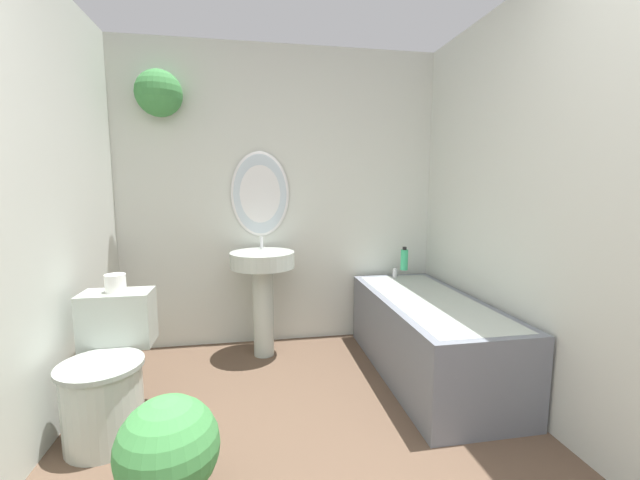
# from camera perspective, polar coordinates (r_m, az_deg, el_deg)

# --- Properties ---
(wall_back) EXTENTS (2.67, 0.33, 2.40)m
(wall_back) POSITION_cam_1_polar(r_m,az_deg,el_deg) (3.24, -7.06, 7.26)
(wall_back) COLOR silver
(wall_back) RESTS_ON ground_plane
(wall_right) EXTENTS (0.06, 2.81, 2.40)m
(wall_right) POSITION_cam_1_polar(r_m,az_deg,el_deg) (2.44, 29.86, 4.51)
(wall_right) COLOR silver
(wall_right) RESTS_ON ground_plane
(toilet) EXTENTS (0.41, 0.61, 0.71)m
(toilet) POSITION_cam_1_polar(r_m,az_deg,el_deg) (2.43, -28.46, -16.99)
(toilet) COLOR #B2BCB2
(toilet) RESTS_ON ground_plane
(pedestal_sink) EXTENTS (0.48, 0.48, 0.91)m
(pedestal_sink) POSITION_cam_1_polar(r_m,az_deg,el_deg) (3.02, -8.32, -5.74)
(pedestal_sink) COLOR #B2BCB2
(pedestal_sink) RESTS_ON ground_plane
(bathtub) EXTENTS (0.66, 1.50, 0.62)m
(bathtub) POSITION_cam_1_polar(r_m,az_deg,el_deg) (2.88, 15.40, -13.14)
(bathtub) COLOR slate
(bathtub) RESTS_ON ground_plane
(shampoo_bottle) EXTENTS (0.06, 0.06, 0.19)m
(shampoo_bottle) POSITION_cam_1_polar(r_m,az_deg,el_deg) (3.29, 12.16, -2.77)
(shampoo_bottle) COLOR #38B275
(shampoo_bottle) RESTS_ON bathtub
(potted_plant) EXTENTS (0.40, 0.40, 0.49)m
(potted_plant) POSITION_cam_1_polar(r_m,az_deg,el_deg) (1.83, -21.19, -26.89)
(potted_plant) COLOR #47474C
(potted_plant) RESTS_ON ground_plane
(toilet_paper_roll) EXTENTS (0.11, 0.11, 0.10)m
(toilet_paper_roll) POSITION_cam_1_polar(r_m,az_deg,el_deg) (2.48, -27.62, -5.58)
(toilet_paper_roll) COLOR white
(toilet_paper_roll) RESTS_ON toilet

